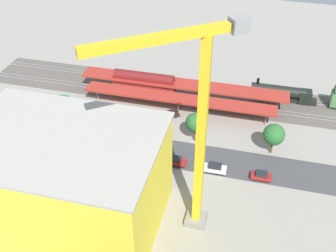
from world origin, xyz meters
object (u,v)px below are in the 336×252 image
parked_car_3 (142,155)px  parked_car_5 (66,142)px  platform_canopy_near (178,98)px  platform_canopy_far (182,84)px  street_tree_1 (50,103)px  construction_building (67,182)px  street_tree_3 (195,123)px  street_tree_0 (274,135)px  locomotive (283,93)px  traffic_light (122,145)px  parked_car_0 (261,176)px  parked_car_4 (104,149)px  parked_car_1 (215,168)px  box_truck_0 (57,146)px  parked_car_2 (175,161)px  street_tree_2 (64,103)px  freight_coach_far (144,83)px  tower_crane (194,128)px

parked_car_3 → parked_car_5: size_ratio=0.98×
parked_car_3 → platform_canopy_near: bearing=-100.1°
platform_canopy_far → street_tree_1: bearing=32.0°
construction_building → street_tree_3: 32.17m
street_tree_0 → street_tree_3: (16.74, 0.25, 0.06)m
street_tree_3 → locomotive: bearing=-129.1°
parked_car_3 → traffic_light: traffic_light is taller
parked_car_0 → street_tree_0: bearing=-98.7°
parked_car_4 → street_tree_1: street_tree_1 is taller
platform_canopy_near → parked_car_0: bearing=139.5°
parked_car_1 → parked_car_5: bearing=0.5°
locomotive → box_truck_0: locomotive is taller
street_tree_0 → construction_building: bearing=40.1°
parked_car_0 → parked_car_5: size_ratio=0.85×
parked_car_3 → construction_building: 21.50m
parked_car_2 → street_tree_3: street_tree_3 is taller
parked_car_1 → construction_building: bearing=39.8°
parked_car_5 → street_tree_3: (-27.01, -9.12, 4.16)m
box_truck_0 → locomotive: bearing=-143.4°
platform_canopy_far → street_tree_1: street_tree_1 is taller
street_tree_0 → parked_car_5: bearing=12.1°
platform_canopy_far → locomotive: locomotive is taller
parked_car_1 → parked_car_5: size_ratio=0.98×
parked_car_5 → street_tree_1: 11.80m
parked_car_1 → traffic_light: size_ratio=0.78×
platform_canopy_near → parked_car_0: size_ratio=11.32×
locomotive → street_tree_2: 54.60m
parked_car_5 → street_tree_1: street_tree_1 is taller
platform_canopy_far → parked_car_1: size_ratio=11.12×
freight_coach_far → parked_car_1: (-23.01, 24.60, -2.50)m
parked_car_1 → tower_crane: tower_crane is taller
parked_car_0 → tower_crane: tower_crane is taller
locomotive → box_truck_0: size_ratio=1.98×
platform_canopy_near → locomotive: size_ratio=2.82×
street_tree_0 → platform_canopy_far: bearing=-34.5°
parked_car_4 → construction_building: size_ratio=0.13×
parked_car_0 → box_truck_0: (43.00, 3.08, 0.85)m
parked_car_0 → street_tree_2: street_tree_2 is taller
street_tree_1 → traffic_light: bearing=155.7°
construction_building → platform_canopy_near: bearing=-106.1°
platform_canopy_far → street_tree_3: (-6.88, 16.49, 0.80)m
construction_building → parked_car_5: bearing=-60.7°
freight_coach_far → parked_car_3: size_ratio=3.47×
construction_building → parked_car_0: bearing=-150.2°
platform_canopy_far → street_tree_3: bearing=112.6°
street_tree_3 → traffic_light: 16.80m
locomotive → street_tree_2: size_ratio=2.53×
platform_canopy_near → street_tree_3: bearing=122.2°
parked_car_5 → parked_car_4: bearing=-179.9°
freight_coach_far → street_tree_2: street_tree_2 is taller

